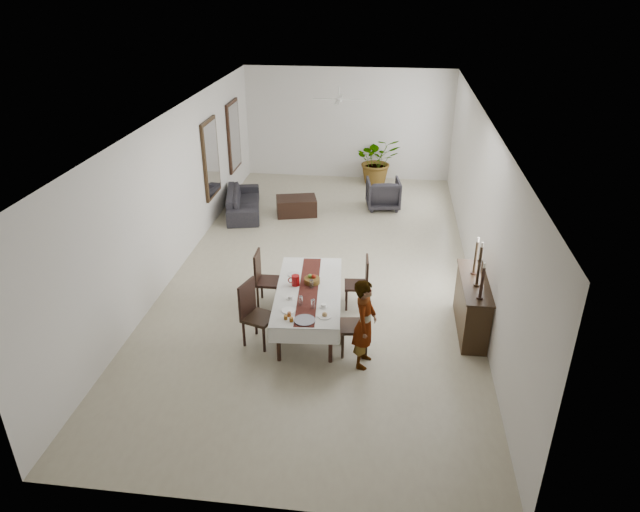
{
  "coord_description": "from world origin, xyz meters",
  "views": [
    {
      "loc": [
        1.23,
        -10.5,
        5.59
      ],
      "look_at": [
        0.11,
        -1.52,
        1.05
      ],
      "focal_mm": 32.0,
      "sensor_mm": 36.0,
      "label": 1
    }
  ],
  "objects_px": {
    "dining_table_top": "(309,291)",
    "sofa": "(243,202)",
    "red_pitcher": "(296,280)",
    "sideboard_body": "(472,307)",
    "woman": "(365,324)"
  },
  "relations": [
    {
      "from": "dining_table_top",
      "to": "sideboard_body",
      "type": "distance_m",
      "value": 2.8
    },
    {
      "from": "sofa",
      "to": "sideboard_body",
      "type": "bearing_deg",
      "value": -145.33
    },
    {
      "from": "woman",
      "to": "sofa",
      "type": "height_order",
      "value": "woman"
    },
    {
      "from": "dining_table_top",
      "to": "red_pitcher",
      "type": "height_order",
      "value": "red_pitcher"
    },
    {
      "from": "sideboard_body",
      "to": "red_pitcher",
      "type": "bearing_deg",
      "value": -178.85
    },
    {
      "from": "sideboard_body",
      "to": "sofa",
      "type": "bearing_deg",
      "value": 137.42
    },
    {
      "from": "sideboard_body",
      "to": "woman",
      "type": "bearing_deg",
      "value": -146.36
    },
    {
      "from": "red_pitcher",
      "to": "sofa",
      "type": "bearing_deg",
      "value": 114.04
    },
    {
      "from": "woman",
      "to": "sideboard_body",
      "type": "bearing_deg",
      "value": -46.72
    },
    {
      "from": "dining_table_top",
      "to": "sofa",
      "type": "height_order",
      "value": "dining_table_top"
    },
    {
      "from": "red_pitcher",
      "to": "woman",
      "type": "distance_m",
      "value": 1.68
    },
    {
      "from": "red_pitcher",
      "to": "woman",
      "type": "bearing_deg",
      "value": -41.72
    },
    {
      "from": "dining_table_top",
      "to": "red_pitcher",
      "type": "xyz_separation_m",
      "value": [
        -0.24,
        0.12,
        0.13
      ]
    },
    {
      "from": "red_pitcher",
      "to": "sideboard_body",
      "type": "bearing_deg",
      "value": 1.15
    },
    {
      "from": "dining_table_top",
      "to": "sofa",
      "type": "relative_size",
      "value": 1.1
    }
  ]
}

